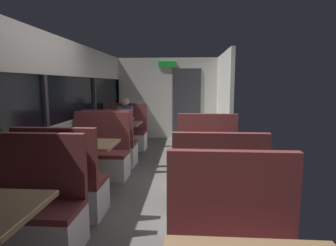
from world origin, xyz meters
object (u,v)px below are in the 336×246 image
bench_mid_window_facing_end (64,189)px  dining_table_mid_window (84,150)px  dining_table_far_window (119,127)px  bench_rear_aisle_facing_end (217,201)px  bench_far_window_facing_entry (127,135)px  bench_rear_aisle_facing_entry (208,164)px  seated_passenger (126,127)px  bench_near_window_facing_entry (32,216)px  bench_far_window_facing_end (111,149)px  dining_table_rear_aisle (212,156)px  bench_mid_window_facing_entry (100,158)px  coffee_cup_primary (68,140)px

bench_mid_window_facing_end → dining_table_mid_window: bearing=90.0°
dining_table_far_window → bench_rear_aisle_facing_end: bench_rear_aisle_facing_end is taller
dining_table_mid_window → bench_mid_window_facing_end: 0.77m
bench_rear_aisle_facing_end → dining_table_mid_window: bearing=153.3°
bench_far_window_facing_entry → dining_table_mid_window: bearing=-90.0°
bench_rear_aisle_facing_end → bench_rear_aisle_facing_entry: bearing=90.0°
dining_table_mid_window → seated_passenger: bearing=90.0°
bench_near_window_facing_entry → bench_far_window_facing_end: size_ratio=1.00×
bench_far_window_facing_entry → dining_table_rear_aisle: size_ratio=1.22×
bench_far_window_facing_entry → bench_rear_aisle_facing_end: same height
dining_table_mid_window → bench_mid_window_facing_end: size_ratio=0.82×
bench_far_window_facing_end → bench_far_window_facing_entry: bearing=90.0°
bench_mid_window_facing_entry → seated_passenger: (0.00, 2.01, 0.21)m
dining_table_mid_window → dining_table_rear_aisle: same height
bench_mid_window_facing_end → seated_passenger: 3.41m
bench_mid_window_facing_end → dining_table_rear_aisle: bearing=15.6°
seated_passenger → bench_far_window_facing_entry: bearing=90.0°
seated_passenger → dining_table_far_window: bearing=-90.0°
bench_far_window_facing_end → dining_table_mid_window: bearing=-90.0°
dining_table_far_window → bench_far_window_facing_end: (0.00, -0.70, -0.31)m
bench_near_window_facing_entry → bench_mid_window_facing_end: (0.00, 0.68, 0.00)m
dining_table_mid_window → bench_rear_aisle_facing_entry: size_ratio=0.82×
dining_table_rear_aisle → seated_passenger: seated_passenger is taller
bench_rear_aisle_facing_end → bench_mid_window_facing_end: bearing=173.6°
dining_table_far_window → seated_passenger: 0.64m
bench_far_window_facing_entry → bench_rear_aisle_facing_entry: (1.79, -2.28, 0.00)m
bench_rear_aisle_facing_end → bench_mid_window_facing_entry: bearing=138.2°
bench_far_window_facing_entry → bench_mid_window_facing_entry: bearing=-90.0°
dining_table_far_window → bench_rear_aisle_facing_entry: bench_rear_aisle_facing_entry is taller
bench_near_window_facing_entry → bench_mid_window_facing_entry: bearing=90.0°
dining_table_mid_window → bench_rear_aisle_facing_entry: bench_rear_aisle_facing_entry is taller
bench_rear_aisle_facing_entry → bench_near_window_facing_entry: bearing=-133.6°
bench_near_window_facing_entry → seated_passenger: size_ratio=0.87×
bench_mid_window_facing_entry → coffee_cup_primary: 0.90m
bench_rear_aisle_facing_end → bench_far_window_facing_entry: bearing=115.9°
bench_near_window_facing_entry → bench_mid_window_facing_entry: 2.08m
dining_table_mid_window → dining_table_rear_aisle: size_ratio=1.00×
dining_table_rear_aisle → bench_rear_aisle_facing_entry: (0.00, 0.70, -0.31)m
dining_table_far_window → bench_far_window_facing_entry: (0.00, 0.70, -0.31)m
bench_near_window_facing_entry → coffee_cup_primary: 1.42m
dining_table_rear_aisle → coffee_cup_primary: size_ratio=10.00×
dining_table_far_window → coffee_cup_primary: coffee_cup_primary is taller
bench_rear_aisle_facing_end → dining_table_rear_aisle: bearing=90.0°
bench_mid_window_facing_end → bench_rear_aisle_facing_entry: 2.15m
seated_passenger → coffee_cup_primary: bearing=-94.2°
bench_near_window_facing_entry → dining_table_far_window: 3.47m
bench_far_window_facing_entry → bench_rear_aisle_facing_entry: 2.90m
bench_far_window_facing_entry → seated_passenger: (0.00, -0.07, 0.21)m
bench_mid_window_facing_end → bench_rear_aisle_facing_entry: (1.79, 1.20, 0.00)m
bench_rear_aisle_facing_entry → seated_passenger: (-1.79, 2.21, 0.21)m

